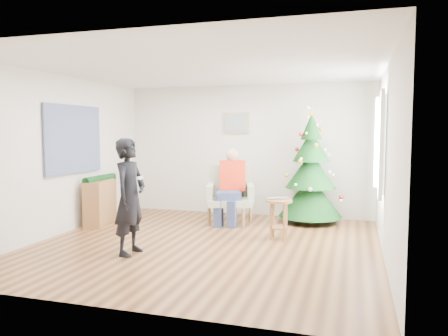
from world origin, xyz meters
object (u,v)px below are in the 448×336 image
(armchair, at_px, (230,202))
(standing_man, at_px, (130,197))
(stool, at_px, (279,219))
(console, at_px, (100,202))
(christmas_tree, at_px, (311,172))

(armchair, relative_size, standing_man, 0.66)
(stool, relative_size, console, 0.62)
(armchair, distance_m, standing_man, 2.51)
(christmas_tree, relative_size, armchair, 1.99)
(stool, height_order, console, console)
(stool, relative_size, armchair, 0.60)
(christmas_tree, height_order, standing_man, christmas_tree)
(stool, distance_m, standing_man, 2.35)
(christmas_tree, xyz_separation_m, console, (-3.66, -1.21, -0.54))
(stool, distance_m, console, 3.32)
(christmas_tree, height_order, armchair, christmas_tree)
(stool, bearing_deg, christmas_tree, 76.20)
(christmas_tree, relative_size, standing_man, 1.31)
(christmas_tree, distance_m, console, 3.89)
(stool, bearing_deg, console, 176.44)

